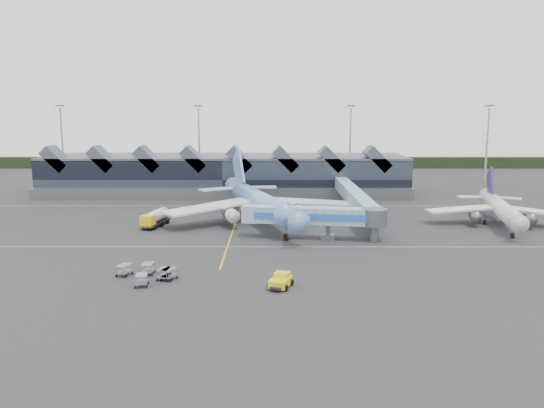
{
  "coord_description": "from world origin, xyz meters",
  "views": [
    {
      "loc": [
        6.88,
        -86.42,
        20.13
      ],
      "look_at": [
        6.8,
        1.52,
        5.0
      ],
      "focal_mm": 35.0,
      "sensor_mm": 36.0,
      "label": 1
    }
  ],
  "objects_px": {
    "main_airliner": "(259,201)",
    "pushback_tug": "(281,281)",
    "fuel_truck": "(156,217)",
    "regional_jet": "(500,208)",
    "jet_bridge": "(322,217)"
  },
  "relations": [
    {
      "from": "jet_bridge",
      "to": "fuel_truck",
      "type": "relative_size",
      "value": 2.65
    },
    {
      "from": "main_airliner",
      "to": "pushback_tug",
      "type": "relative_size",
      "value": 9.96
    },
    {
      "from": "regional_jet",
      "to": "jet_bridge",
      "type": "distance_m",
      "value": 35.25
    },
    {
      "from": "pushback_tug",
      "to": "fuel_truck",
      "type": "bearing_deg",
      "value": 141.9
    },
    {
      "from": "fuel_truck",
      "to": "regional_jet",
      "type": "bearing_deg",
      "value": 13.94
    },
    {
      "from": "pushback_tug",
      "to": "regional_jet",
      "type": "bearing_deg",
      "value": 60.08
    },
    {
      "from": "regional_jet",
      "to": "pushback_tug",
      "type": "bearing_deg",
      "value": -127.1
    },
    {
      "from": "jet_bridge",
      "to": "pushback_tug",
      "type": "xyz_separation_m",
      "value": [
        -7.01,
        -23.95,
        -2.95
      ]
    },
    {
      "from": "jet_bridge",
      "to": "fuel_truck",
      "type": "bearing_deg",
      "value": 169.23
    },
    {
      "from": "fuel_truck",
      "to": "pushback_tug",
      "type": "height_order",
      "value": "fuel_truck"
    },
    {
      "from": "fuel_truck",
      "to": "main_airliner",
      "type": "bearing_deg",
      "value": 25.14
    },
    {
      "from": "regional_jet",
      "to": "fuel_truck",
      "type": "bearing_deg",
      "value": -166.99
    },
    {
      "from": "regional_jet",
      "to": "pushback_tug",
      "type": "height_order",
      "value": "regional_jet"
    },
    {
      "from": "regional_jet",
      "to": "fuel_truck",
      "type": "relative_size",
      "value": 3.26
    },
    {
      "from": "main_airliner",
      "to": "fuel_truck",
      "type": "xyz_separation_m",
      "value": [
        -18.43,
        -4.04,
        -2.32
      ]
    }
  ]
}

